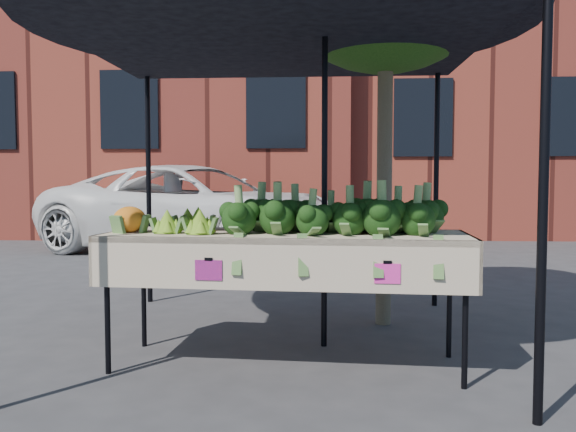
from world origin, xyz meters
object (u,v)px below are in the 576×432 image
object	(u,v)px
table	(286,299)
canopy	(278,165)
street_tree	(385,104)
vehicle	(195,94)

from	to	relation	value
table	canopy	bearing A→B (deg)	99.75
street_tree	table	bearing A→B (deg)	-122.34
canopy	vehicle	bearing A→B (deg)	108.65
table	vehicle	size ratio (longest dim) A/B	0.45
table	vehicle	world-z (taller)	vehicle
vehicle	table	bearing A→B (deg)	-142.07
table	canopy	distance (m)	1.08
vehicle	canopy	bearing A→B (deg)	-141.29
table	canopy	xyz separation A→B (m)	(-0.10, 0.56, 0.92)
canopy	vehicle	world-z (taller)	vehicle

